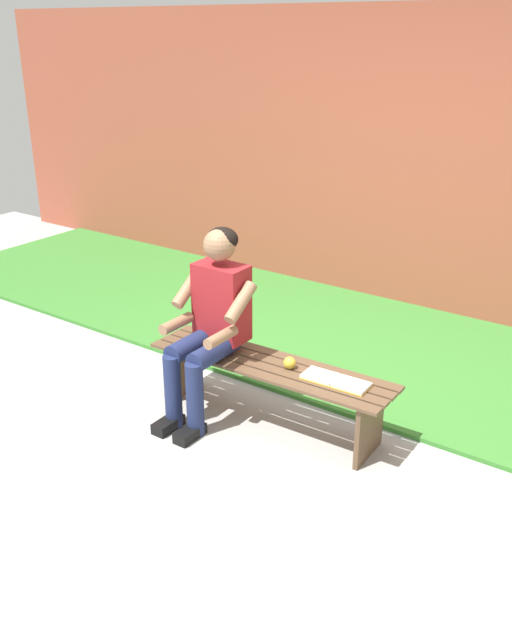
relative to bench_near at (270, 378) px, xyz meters
name	(u,v)px	position (x,y,z in m)	size (l,w,h in m)	color
ground_plane	(47,447)	(0.98, 1.00, -0.34)	(10.00, 7.00, 0.04)	#9E9E99
grass_strip	(366,345)	(0.00, -1.38, -0.31)	(9.00, 2.07, 0.03)	#387A2D
brick_wall	(382,159)	(0.50, -2.50, 0.95)	(9.50, 0.24, 2.55)	#9E4C38
bench_near	(270,378)	(0.00, 0.00, 0.00)	(1.64, 0.44, 0.42)	brown
person_seated	(210,318)	(0.39, 0.10, 0.35)	(0.50, 0.69, 1.23)	maroon
apple	(290,363)	(-0.13, -0.02, 0.14)	(0.08, 0.08, 0.08)	gold
book_open	(336,381)	(-0.45, -0.02, 0.11)	(0.42, 0.17, 0.02)	white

